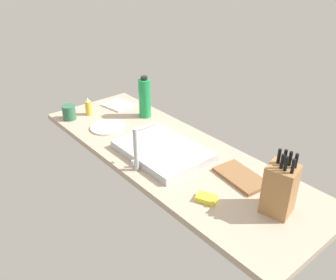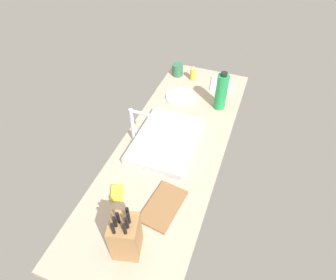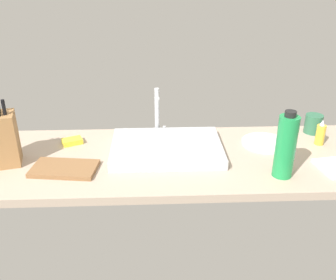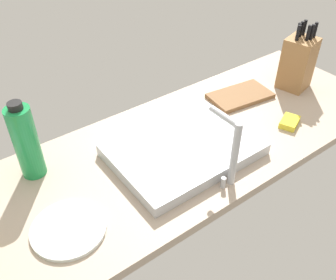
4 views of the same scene
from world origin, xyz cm
name	(u,v)px [view 2 (image 2 of 4)]	position (x,y,z in cm)	size (l,w,h in cm)	color
countertop_slab	(172,148)	(0.00, 0.00, 1.75)	(182.30, 62.03, 3.50)	tan
sink_basin	(166,140)	(1.09, 4.30, 5.63)	(49.12, 35.73, 4.25)	#B7BABF
faucet	(134,122)	(-2.50, 22.92, 17.43)	(5.50, 12.98, 23.62)	#B7BABF
knife_block	(126,237)	(-67.28, -3.19, 15.14)	(14.43, 14.27, 28.91)	#9E7042
cutting_board	(163,206)	(-41.58, -10.37, 4.40)	(26.35, 15.04, 1.80)	brown
soap_bottle	(193,74)	(73.14, 9.53, 8.78)	(4.21, 4.21, 12.35)	gold
water_bottle	(221,92)	(46.63, -17.92, 16.58)	(7.91, 7.91, 27.65)	#1E8E47
dinner_plate	(181,97)	(47.69, 10.74, 4.10)	(21.55, 21.55, 1.20)	silver
dish_towel	(221,84)	(73.30, -13.37, 4.10)	(18.56, 15.82, 1.20)	white
coffee_mug	(178,70)	(75.10, 22.70, 8.18)	(8.51, 8.51, 9.35)	#2D6647
dish_sponge	(117,193)	(-43.01, 14.99, 4.70)	(9.00, 6.00, 2.40)	yellow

